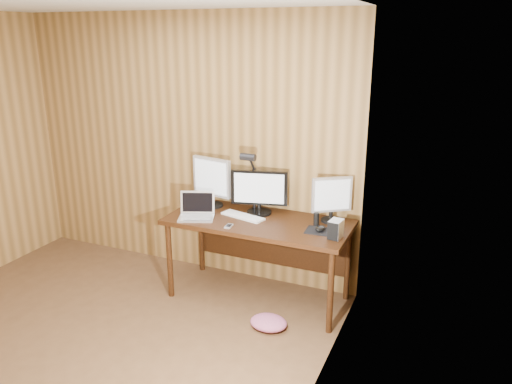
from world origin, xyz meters
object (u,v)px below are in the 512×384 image
Objects in this scene: keyboard at (243,216)px; laptop at (197,211)px; monitor_right at (332,198)px; hard_drive at (336,229)px; monitor_center at (259,192)px; monitor_left at (212,180)px; desk_lamp at (251,173)px; desk at (261,230)px; speaker at (316,219)px; phone at (229,226)px; mouse at (320,229)px.

laptop is at bearing -144.25° from keyboard.
monitor_right reaches higher than laptop.
keyboard is 0.88m from hard_drive.
monitor_center is 0.48m from monitor_left.
desk_lamp is at bearing 97.84° from keyboard.
desk is 0.34m from monitor_center.
monitor_right is at bearing 13.52° from desk.
desk is 0.53m from speaker.
monitor_left is 1.09× the size of keyboard.
keyboard reaches higher than phone.
monitor_left is 0.48m from keyboard.
hard_drive is (0.87, -0.14, 0.06)m from keyboard.
mouse is 0.76m from phone.
hard_drive is 1.34× the size of speaker.
monitor_left is at bearing 169.77° from desk.
desk_lamp is at bearing 9.07° from monitor_left.
monitor_right is at bearing -9.34° from monitor_center.
monitor_right is 0.31m from mouse.
monitor_center reaches higher than keyboard.
desk_lamp is (-0.64, 0.08, 0.31)m from speaker.
hard_drive is at bearing 1.80° from phone.
mouse reaches higher than desk.
monitor_right is (1.12, 0.04, -0.04)m from monitor_left.
phone is at bearing -37.15° from monitor_left.
monitor_left is (-0.48, 0.01, 0.05)m from monitor_center.
monitor_center is 3.35× the size of hard_drive.
hard_drive is at bearing -31.05° from mouse.
phone is (-0.73, -0.21, -0.02)m from mouse.
phone is at bearing -165.88° from hard_drive.
laptop is 2.47× the size of hard_drive.
desk is 0.21m from keyboard.
laptop is 0.41m from keyboard.
desk is at bearing 170.90° from hard_drive.
desk is 13.70× the size of mouse.
laptop is at bearing 157.60° from phone.
mouse is 0.81m from desk_lamp.
monitor_right is 3.58× the size of speaker.
monitor_left is at bearing 147.68° from monitor_right.
monitor_center is 0.18m from desk_lamp.
monitor_left is 0.36m from laptop.
desk_lamp reaches higher than keyboard.
phone is (-0.11, -0.40, -0.20)m from monitor_center.
laptop is at bearing -168.40° from speaker.
speaker is at bearing 5.52° from monitor_left.
speaker is at bearing 19.59° from phone.
laptop is at bearing -175.51° from mouse.
desk_lamp is (-0.72, -0.06, 0.16)m from monitor_right.
phone is (-0.88, -0.12, -0.07)m from hard_drive.
laptop reaches higher than desk.
laptop is 3.50× the size of phone.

